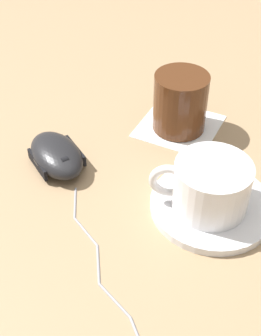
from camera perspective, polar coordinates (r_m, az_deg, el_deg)
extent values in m
plane|color=#9E7F5B|center=(0.65, 0.39, 1.34)|extent=(3.00, 3.00, 0.00)
cylinder|color=white|center=(0.58, 9.83, -4.49)|extent=(0.15, 0.15, 0.01)
cylinder|color=white|center=(0.55, 9.85, -2.18)|extent=(0.09, 0.09, 0.06)
torus|color=white|center=(0.55, 4.65, -1.56)|extent=(0.01, 0.05, 0.05)
ellipsoid|color=black|center=(0.63, -9.01, 1.60)|extent=(0.12, 0.11, 0.03)
cylinder|color=black|center=(0.61, -8.01, 0.84)|extent=(0.01, 0.01, 0.01)
cube|color=black|center=(0.64, -6.70, 2.14)|extent=(0.04, 0.04, 0.02)
cube|color=black|center=(0.63, -11.28, 0.43)|extent=(0.04, 0.04, 0.02)
cylinder|color=gray|center=(0.59, -6.77, -4.15)|extent=(0.05, 0.02, 0.00)
cylinder|color=gray|center=(0.55, -5.49, -7.63)|extent=(0.04, 0.04, 0.00)
cylinder|color=gray|center=(0.52, -3.96, -11.52)|extent=(0.05, 0.02, 0.00)
cylinder|color=gray|center=(0.50, -1.98, -15.74)|extent=(0.04, 0.04, 0.00)
sphere|color=gray|center=(0.61, -6.71, -2.41)|extent=(0.00, 0.00, 0.00)
sphere|color=gray|center=(0.57, -6.84, -6.00)|extent=(0.00, 0.00, 0.00)
sphere|color=gray|center=(0.54, -4.07, -9.34)|extent=(0.00, 0.00, 0.00)
sphere|color=gray|center=(0.51, -3.83, -13.84)|extent=(0.00, 0.00, 0.00)
sphere|color=gray|center=(0.49, 0.00, -17.71)|extent=(0.00, 0.00, 0.00)
cube|color=white|center=(0.71, 5.93, 5.13)|extent=(0.14, 0.14, 0.00)
cylinder|color=#4C2814|center=(0.68, 6.09, 7.98)|extent=(0.08, 0.08, 0.09)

